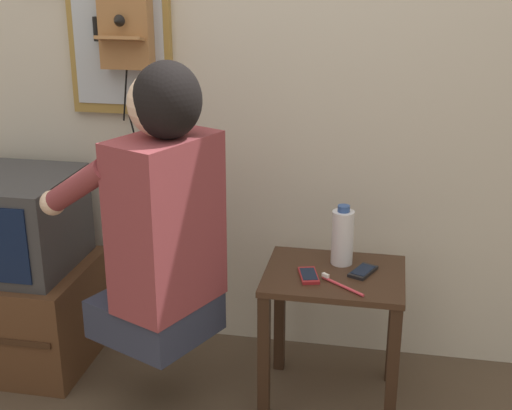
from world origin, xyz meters
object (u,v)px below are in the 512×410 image
at_px(water_bottle, 343,237).
at_px(wall_phone_antique, 127,24).
at_px(cell_phone_held, 309,275).
at_px(wall_mirror, 118,12).
at_px(television, 6,221).
at_px(person, 160,212).
at_px(toothbrush, 340,284).
at_px(cell_phone_spare, 363,271).

bearing_deg(water_bottle, wall_phone_antique, 164.61).
relative_size(wall_phone_antique, cell_phone_held, 5.43).
distance_m(wall_phone_antique, cell_phone_held, 1.16).
bearing_deg(wall_mirror, television, -143.12).
relative_size(person, television, 1.85).
distance_m(wall_mirror, cell_phone_held, 1.23).
bearing_deg(wall_mirror, cell_phone_held, -27.39).
bearing_deg(wall_mirror, toothbrush, -27.05).
height_order(wall_mirror, water_bottle, wall_mirror).
xyz_separation_m(wall_phone_antique, wall_mirror, (-0.05, 0.04, 0.04)).
xyz_separation_m(cell_phone_spare, toothbrush, (-0.07, -0.12, 0.00)).
bearing_deg(wall_mirror, wall_phone_antique, -40.50).
bearing_deg(wall_mirror, water_bottle, -17.03).
relative_size(person, cell_phone_held, 7.09).
distance_m(wall_mirror, cell_phone_spare, 1.33).
distance_m(wall_phone_antique, toothbrush, 1.25).
relative_size(television, wall_phone_antique, 0.71).
relative_size(wall_phone_antique, toothbrush, 4.84).
distance_m(wall_phone_antique, cell_phone_spare, 1.26).
height_order(wall_mirror, cell_phone_spare, wall_mirror).
height_order(person, toothbrush, person).
distance_m(wall_phone_antique, wall_mirror, 0.07).
bearing_deg(cell_phone_held, wall_mirror, 137.20).
bearing_deg(person, television, 95.11).
xyz_separation_m(cell_phone_spare, water_bottle, (-0.08, 0.07, 0.10)).
height_order(person, water_bottle, person).
bearing_deg(wall_phone_antique, television, -150.03).
bearing_deg(cell_phone_held, water_bottle, 38.08).
xyz_separation_m(television, water_bottle, (1.30, 0.02, 0.03)).
xyz_separation_m(cell_phone_held, cell_phone_spare, (0.18, 0.07, 0.00)).
relative_size(person, water_bottle, 4.36).
bearing_deg(television, wall_mirror, 36.88).
xyz_separation_m(television, cell_phone_spare, (1.38, -0.05, -0.07)).
relative_size(cell_phone_held, cell_phone_spare, 0.98).
bearing_deg(person, wall_phone_antique, 52.66).
xyz_separation_m(wall_mirror, cell_phone_held, (0.80, -0.41, -0.83)).
height_order(cell_phone_spare, water_bottle, water_bottle).
xyz_separation_m(television, wall_mirror, (0.40, 0.30, 0.77)).
bearing_deg(wall_phone_antique, wall_mirror, 139.50).
distance_m(television, water_bottle, 1.30).
bearing_deg(television, cell_phone_spare, -1.97).
xyz_separation_m(person, water_bottle, (0.58, 0.28, -0.15)).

